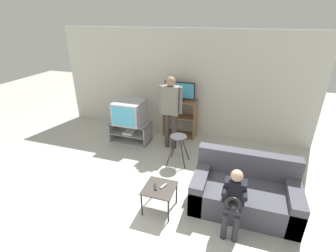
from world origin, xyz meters
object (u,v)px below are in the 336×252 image
(tv_stand, at_px, (131,132))
(couch, at_px, (244,192))
(remote_control_black, at_px, (155,187))
(person_standing_adult, at_px, (171,106))
(media_shelf, at_px, (180,118))
(television_main, at_px, (130,112))
(folding_stool, at_px, (178,141))
(remote_control_white, at_px, (164,186))
(person_seated_child, at_px, (234,197))
(snack_table, at_px, (160,190))
(television_flat, at_px, (180,91))

(tv_stand, height_order, couch, couch)
(remote_control_black, distance_m, couch, 1.42)
(couch, relative_size, person_standing_adult, 0.96)
(tv_stand, height_order, media_shelf, media_shelf)
(television_main, relative_size, folding_stool, 1.06)
(folding_stool, relative_size, remote_control_white, 4.38)
(media_shelf, bearing_deg, person_seated_child, -60.66)
(media_shelf, bearing_deg, snack_table, -81.23)
(snack_table, bearing_deg, television_main, 126.24)
(tv_stand, bearing_deg, snack_table, -53.48)
(remote_control_white, bearing_deg, television_flat, 123.98)
(folding_stool, distance_m, snack_table, 1.41)
(television_flat, bearing_deg, person_seated_child, -60.36)
(remote_control_black, relative_size, couch, 0.09)
(snack_table, xyz_separation_m, remote_control_white, (0.05, 0.04, 0.06))
(television_main, xyz_separation_m, person_standing_adult, (1.04, -0.04, 0.28))
(person_standing_adult, bearing_deg, television_flat, 89.76)
(couch, bearing_deg, person_standing_adult, 138.80)
(television_main, relative_size, person_standing_adult, 0.39)
(snack_table, bearing_deg, folding_stool, 93.79)
(television_flat, bearing_deg, snack_table, -80.68)
(remote_control_white, bearing_deg, television_main, 151.22)
(television_main, xyz_separation_m, folding_stool, (1.39, -0.62, -0.25))
(television_main, xyz_separation_m, person_seated_child, (2.59, -2.06, -0.18))
(television_flat, relative_size, folding_stool, 1.21)
(media_shelf, distance_m, couch, 2.77)
(couch, xyz_separation_m, person_seated_child, (-0.15, -0.52, 0.28))
(tv_stand, bearing_deg, person_seated_child, -38.25)
(television_flat, relative_size, person_standing_adult, 0.45)
(folding_stool, xyz_separation_m, snack_table, (0.09, -1.40, -0.13))
(remote_control_white, relative_size, person_seated_child, 0.15)
(television_main, relative_size, snack_table, 1.39)
(television_main, distance_m, folding_stool, 1.54)
(media_shelf, bearing_deg, tv_stand, -148.38)
(snack_table, relative_size, remote_control_white, 3.33)
(snack_table, xyz_separation_m, remote_control_black, (-0.06, -0.02, 0.06))
(couch, xyz_separation_m, person_standing_adult, (-1.71, 1.50, 0.74))
(remote_control_black, xyz_separation_m, couch, (1.32, 0.50, -0.15))
(person_seated_child, bearing_deg, media_shelf, 119.34)
(media_shelf, height_order, remote_control_black, media_shelf)
(tv_stand, distance_m, snack_table, 2.51)
(television_flat, height_order, couch, television_flat)
(media_shelf, bearing_deg, television_main, -148.58)
(television_flat, bearing_deg, folding_stool, -74.89)
(television_main, bearing_deg, person_seated_child, -38.47)
(couch, distance_m, person_seated_child, 0.61)
(tv_stand, distance_m, media_shelf, 1.29)
(television_main, distance_m, person_seated_child, 3.32)
(tv_stand, height_order, remote_control_black, tv_stand)
(folding_stool, bearing_deg, remote_control_white, -83.88)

